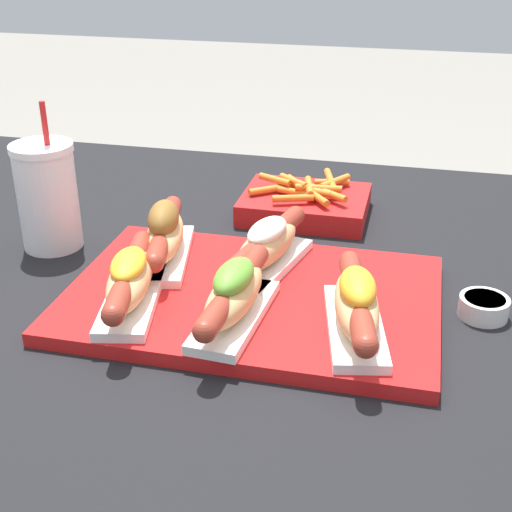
# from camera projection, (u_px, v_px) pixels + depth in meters

# --- Properties ---
(patio_table) EXTENTS (1.35, 0.97, 0.75)m
(patio_table) POSITION_uv_depth(u_px,v_px,m) (248.00, 477.00, 1.14)
(patio_table) COLOR black
(patio_table) RESTS_ON ground_plane
(serving_tray) EXTENTS (0.46, 0.31, 0.02)m
(serving_tray) POSITION_uv_depth(u_px,v_px,m) (252.00, 298.00, 0.89)
(serving_tray) COLOR red
(serving_tray) RESTS_ON patio_table
(hot_dog_0) EXTENTS (0.09, 0.21, 0.07)m
(hot_dog_0) POSITION_uv_depth(u_px,v_px,m) (130.00, 280.00, 0.84)
(hot_dog_0) COLOR white
(hot_dog_0) RESTS_ON serving_tray
(hot_dog_1) EXTENTS (0.07, 0.21, 0.07)m
(hot_dog_1) POSITION_uv_depth(u_px,v_px,m) (234.00, 294.00, 0.81)
(hot_dog_1) COLOR white
(hot_dog_1) RESTS_ON serving_tray
(hot_dog_2) EXTENTS (0.09, 0.21, 0.07)m
(hot_dog_2) POSITION_uv_depth(u_px,v_px,m) (356.00, 305.00, 0.79)
(hot_dog_2) COLOR white
(hot_dog_2) RESTS_ON serving_tray
(hot_dog_3) EXTENTS (0.09, 0.21, 0.08)m
(hot_dog_3) POSITION_uv_depth(u_px,v_px,m) (164.00, 235.00, 0.95)
(hot_dog_3) COLOR white
(hot_dog_3) RESTS_ON serving_tray
(hot_dog_4) EXTENTS (0.10, 0.21, 0.07)m
(hot_dog_4) POSITION_uv_depth(u_px,v_px,m) (267.00, 246.00, 0.93)
(hot_dog_4) COLOR white
(hot_dog_4) RESTS_ON serving_tray
(sauce_bowl) EXTENTS (0.06, 0.06, 0.03)m
(sauce_bowl) POSITION_uv_depth(u_px,v_px,m) (484.00, 306.00, 0.86)
(sauce_bowl) COLOR silver
(sauce_bowl) RESTS_ON patio_table
(drink_cup) EXTENTS (0.09, 0.09, 0.21)m
(drink_cup) POSITION_uv_depth(u_px,v_px,m) (48.00, 196.00, 1.01)
(drink_cup) COLOR white
(drink_cup) RESTS_ON patio_table
(fries_basket) EXTENTS (0.20, 0.16, 0.06)m
(fries_basket) POSITION_uv_depth(u_px,v_px,m) (305.00, 203.00, 1.14)
(fries_basket) COLOR #B21919
(fries_basket) RESTS_ON patio_table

